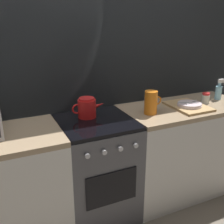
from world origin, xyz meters
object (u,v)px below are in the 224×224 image
Objects in this scene: spice_jar at (206,98)px; spray_bottle at (219,91)px; kettle at (87,108)px; stove_unit at (97,169)px; pitcher at (151,102)px; dish_pile at (188,106)px.

spice_jar is 0.52× the size of spray_bottle.
spray_bottle is (1.37, -0.07, -0.00)m from kettle.
stove_unit is 3.16× the size of kettle.
kettle is at bearing 164.09° from pitcher.
pitcher is 0.85m from spray_bottle.
spray_bottle reaches higher than stove_unit.
pitcher is 0.41m from dish_pile.
pitcher reaches higher than stove_unit.
pitcher is at bearing -174.61° from spray_bottle.
spray_bottle is at bearing 14.19° from spice_jar.
pitcher is at bearing -5.44° from stove_unit.
dish_pile is at bearing -9.61° from kettle.
stove_unit is 1.00m from dish_pile.
pitcher is (0.52, -0.15, 0.02)m from kettle.
stove_unit is at bearing -70.02° from kettle.
spray_bottle is at bearing -2.90° from kettle.
spice_jar reaches higher than stove_unit.
pitcher is 0.50× the size of dish_pile.
spice_jar is at bearing 2.31° from pitcher.
stove_unit is 4.50× the size of pitcher.
dish_pile is at bearing -3.47° from stove_unit.
dish_pile is 0.23m from spice_jar.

